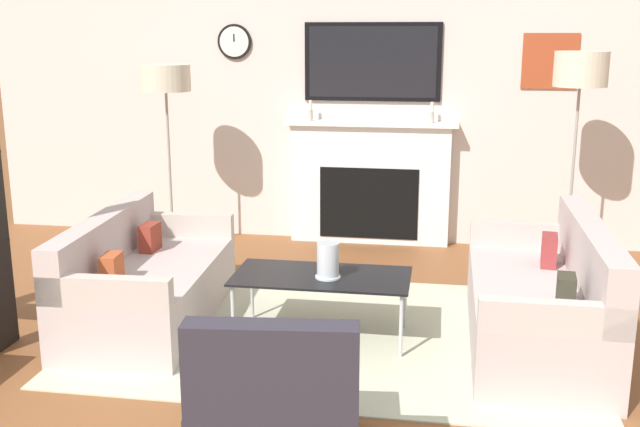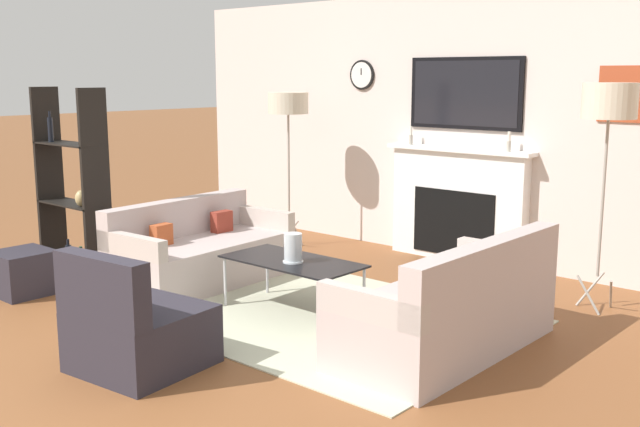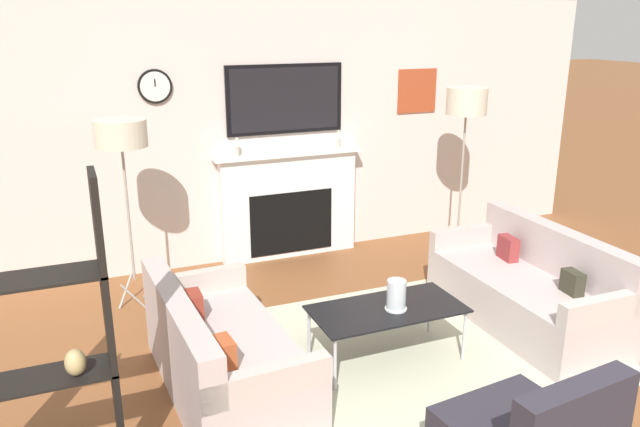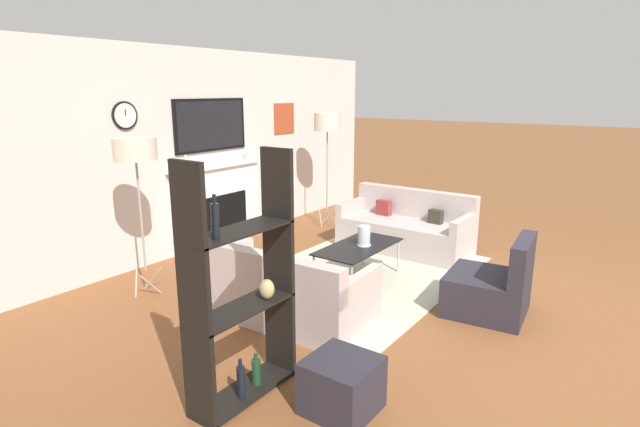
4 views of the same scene
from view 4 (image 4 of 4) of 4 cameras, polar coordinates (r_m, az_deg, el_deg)
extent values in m
plane|color=brown|center=(5.26, 25.30, -11.74)|extent=(60.00, 60.00, 0.00)
cube|color=silver|center=(7.16, -12.49, 7.11)|extent=(7.52, 0.07, 2.70)
cube|color=white|center=(7.21, -11.55, 0.82)|extent=(1.49, 0.16, 1.12)
cube|color=black|center=(7.19, -11.03, -0.54)|extent=(0.92, 0.01, 0.67)
cube|color=white|center=(7.09, -11.67, 5.36)|extent=(1.61, 0.22, 0.04)
cylinder|color=#B2AD9E|center=(6.69, -15.03, 5.29)|extent=(0.04, 0.04, 0.10)
cylinder|color=white|center=(6.68, -15.08, 6.09)|extent=(0.03, 0.03, 0.09)
cylinder|color=#B2AD9E|center=(7.44, -8.37, 6.45)|extent=(0.04, 0.04, 0.10)
cylinder|color=white|center=(7.43, -8.40, 7.17)|extent=(0.03, 0.03, 0.09)
cube|color=black|center=(7.09, -12.38, 9.86)|extent=(1.26, 0.04, 0.71)
cube|color=black|center=(7.08, -12.28, 9.85)|extent=(1.17, 0.01, 0.64)
cylinder|color=black|center=(6.28, -21.42, 10.39)|extent=(0.32, 0.02, 0.32)
cylinder|color=silver|center=(6.27, -21.35, 10.39)|extent=(0.28, 0.00, 0.28)
cube|color=black|center=(6.27, -21.36, 10.71)|extent=(0.01, 0.00, 0.07)
cube|color=#A64223|center=(8.23, -4.12, 10.79)|extent=(0.48, 0.02, 0.48)
cube|color=beige|center=(5.96, 4.01, -7.29)|extent=(3.26, 2.20, 0.01)
cube|color=#BEACA9|center=(4.92, -3.92, -9.54)|extent=(0.88, 1.70, 0.41)
cube|color=#BEACA9|center=(4.55, -6.41, -6.55)|extent=(0.24, 1.67, 0.34)
cube|color=#C0B1A5|center=(5.30, -10.81, -4.66)|extent=(0.80, 0.14, 0.18)
cube|color=#BDAEA4|center=(4.42, 4.27, -8.24)|extent=(0.80, 0.14, 0.18)
cube|color=maroon|center=(4.94, -8.24, -5.80)|extent=(0.10, 0.20, 0.20)
cube|color=#B24E28|center=(4.52, -1.14, -7.63)|extent=(0.12, 0.20, 0.19)
cube|color=#BEACA9|center=(6.97, 9.59, -2.51)|extent=(0.80, 1.78, 0.43)
cube|color=#BEACA9|center=(7.14, 10.85, 1.21)|extent=(0.17, 1.77, 0.39)
cube|color=#BDB0AA|center=(6.57, 16.22, -1.13)|extent=(0.79, 0.11, 0.18)
cube|color=#C2ADA5|center=(7.28, 3.81, 0.85)|extent=(0.79, 0.11, 0.18)
cube|color=#343225|center=(6.83, 13.08, -0.35)|extent=(0.12, 0.19, 0.18)
cube|color=maroon|center=(7.16, 7.31, 0.66)|extent=(0.12, 0.22, 0.21)
cube|color=#2A2730|center=(5.28, 18.46, -8.67)|extent=(0.80, 0.82, 0.39)
cube|color=#2A2730|center=(5.10, 22.15, -4.97)|extent=(0.74, 0.22, 0.41)
cube|color=black|center=(5.72, 4.42, -3.77)|extent=(1.14, 0.57, 0.02)
cylinder|color=#B7B7BC|center=(5.25, 3.61, -7.93)|extent=(0.02, 0.02, 0.42)
cylinder|color=#B7B7BC|center=(6.12, 8.93, -4.84)|extent=(0.02, 0.02, 0.42)
cylinder|color=#B7B7BC|center=(5.50, -0.71, -6.85)|extent=(0.02, 0.02, 0.42)
cylinder|color=#B7B7BC|center=(6.34, 5.00, -4.05)|extent=(0.02, 0.02, 0.42)
cylinder|color=silver|center=(5.70, 5.06, -2.55)|extent=(0.14, 0.14, 0.23)
cylinder|color=silver|center=(5.72, 5.05, -3.05)|extent=(0.08, 0.08, 0.13)
cylinder|color=silver|center=(5.74, 5.04, -3.60)|extent=(0.16, 0.16, 0.01)
cylinder|color=#9E998E|center=(5.87, -18.53, -7.04)|extent=(0.09, 0.23, 0.28)
cylinder|color=#9E998E|center=(5.81, -20.26, -7.43)|extent=(0.17, 0.19, 0.28)
cylinder|color=#9E998E|center=(5.69, -18.75, -7.72)|extent=(0.23, 0.07, 0.28)
cylinder|color=#9E998E|center=(5.58, -19.78, -0.36)|extent=(0.02, 0.02, 1.20)
cylinder|color=beige|center=(5.45, -20.39, 6.93)|extent=(0.43, 0.43, 0.23)
cylinder|color=#9E998E|center=(8.23, 1.03, -0.28)|extent=(0.09, 0.23, 0.29)
cylinder|color=#9E998E|center=(8.11, 0.04, -0.50)|extent=(0.17, 0.19, 0.29)
cylinder|color=#9E998E|center=(8.05, 1.33, -0.61)|extent=(0.23, 0.07, 0.29)
cylinder|color=#9E998E|center=(7.97, 0.82, 4.91)|extent=(0.02, 0.02, 1.26)
cylinder|color=beige|center=(7.89, 0.84, 10.44)|extent=(0.42, 0.42, 0.28)
cube|color=black|center=(3.25, -14.16, -9.67)|extent=(0.04, 0.28, 1.76)
cube|color=black|center=(3.78, -4.74, -5.87)|extent=(0.04, 0.28, 1.76)
cube|color=black|center=(3.90, -8.57, -19.42)|extent=(0.85, 0.28, 0.02)
cube|color=black|center=(3.59, -8.95, -10.69)|extent=(0.85, 0.28, 0.01)
cube|color=black|center=(3.39, -9.31, -1.98)|extent=(0.85, 0.28, 0.02)
cylinder|color=black|center=(3.77, -9.02, -18.48)|extent=(0.06, 0.06, 0.24)
cylinder|color=black|center=(3.69, -9.11, -16.53)|extent=(0.03, 0.03, 0.06)
ellipsoid|color=tan|center=(3.67, -6.08, -8.60)|extent=(0.11, 0.11, 0.15)
cylinder|color=black|center=(3.16, -11.88, -0.92)|extent=(0.05, 0.05, 0.23)
cylinder|color=black|center=(3.13, -12.01, 1.65)|extent=(0.02, 0.02, 0.06)
cylinder|color=#194223|center=(3.90, -7.30, -17.51)|extent=(0.07, 0.07, 0.20)
cylinder|color=#194223|center=(3.84, -7.36, -15.91)|extent=(0.03, 0.03, 0.05)
cube|color=#2A2730|center=(3.63, 2.51, -19.00)|extent=(0.46, 0.46, 0.38)
camera|label=1|loc=(5.68, 53.82, 6.23)|focal=42.00mm
camera|label=2|loc=(8.74, 45.20, 8.03)|focal=42.00mm
camera|label=3|loc=(2.77, 56.75, 14.64)|focal=35.00mm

